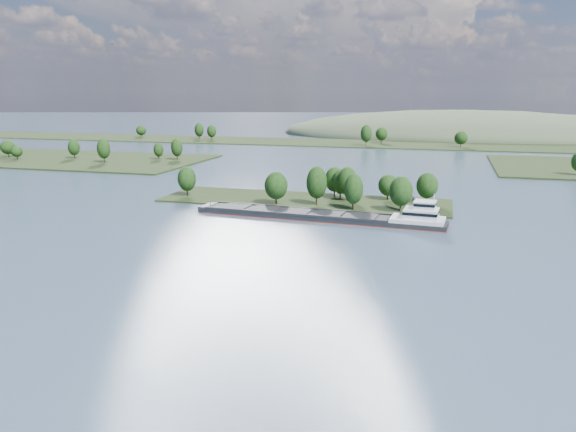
% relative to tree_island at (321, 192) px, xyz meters
% --- Properties ---
extents(ground, '(1800.00, 1800.00, 0.00)m').
position_rel_tree_island_xyz_m(ground, '(-6.35, -58.70, -3.86)').
color(ground, '#3A5265').
rests_on(ground, ground).
extents(tree_island, '(100.00, 30.14, 14.13)m').
position_rel_tree_island_xyz_m(tree_island, '(0.00, 0.00, 0.00)').
color(tree_island, black).
rests_on(tree_island, ground).
extents(back_shoreline, '(900.00, 60.00, 15.51)m').
position_rel_tree_island_xyz_m(back_shoreline, '(3.66, 221.04, -3.09)').
color(back_shoreline, black).
rests_on(back_shoreline, ground).
extents(hill_west, '(320.00, 160.00, 44.00)m').
position_rel_tree_island_xyz_m(hill_west, '(53.65, 321.30, -3.86)').
color(hill_west, '#414F36').
rests_on(hill_west, ground).
extents(cargo_barge, '(77.07, 14.73, 10.36)m').
position_rel_tree_island_xyz_m(cargo_barge, '(9.71, -24.52, -2.56)').
color(cargo_barge, black).
rests_on(cargo_barge, ground).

